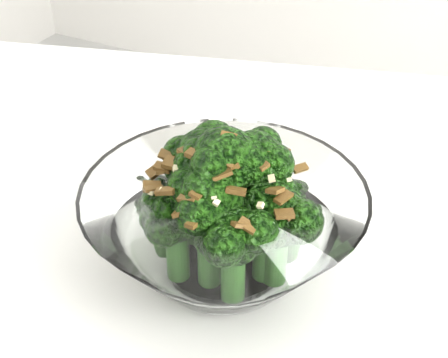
% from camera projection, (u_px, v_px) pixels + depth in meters
% --- Properties ---
extents(broccoli_dish, '(0.20, 0.20, 0.12)m').
position_uv_depth(broccoli_dish, '(225.00, 222.00, 0.48)').
color(broccoli_dish, white).
rests_on(broccoli_dish, table).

